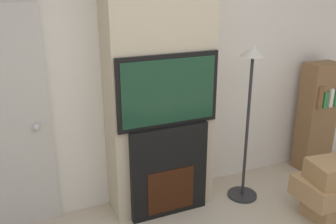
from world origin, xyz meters
TOP-DOWN VIEW (x-y plane):
  - wall_back at (0.00, 2.03)m, footprint 6.00×0.06m
  - chimney_breast at (0.00, 1.81)m, footprint 0.99×0.38m
  - fireplace at (0.00, 1.62)m, footprint 0.76×0.15m
  - television at (0.00, 1.62)m, footprint 0.95×0.07m
  - floor_lamp at (0.83, 1.56)m, footprint 0.30×0.30m
  - box_stack at (1.34, 0.94)m, footprint 0.51×0.47m
  - bookshelf at (1.97, 1.79)m, footprint 0.39×0.27m

SIDE VIEW (x-z plane):
  - box_stack at x=1.34m, z-range 0.02..0.62m
  - fireplace at x=0.00m, z-range 0.00..0.91m
  - bookshelf at x=1.97m, z-range 0.00..1.29m
  - floor_lamp at x=0.83m, z-range 0.26..1.85m
  - television at x=0.00m, z-range 0.91..1.57m
  - wall_back at x=0.00m, z-range 0.00..2.70m
  - chimney_breast at x=0.00m, z-range 0.00..2.70m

